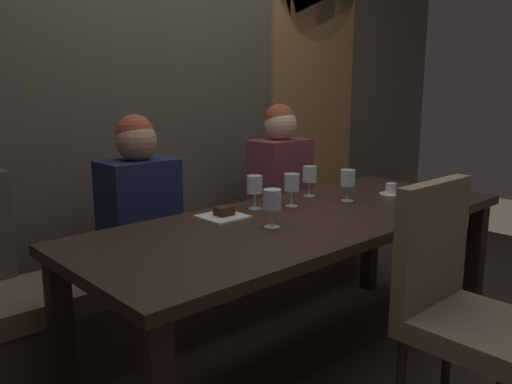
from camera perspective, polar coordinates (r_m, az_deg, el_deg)
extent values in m
plane|color=#382D26|center=(2.69, 5.19, -18.08)|extent=(9.00, 9.00, 0.00)
cube|color=brown|center=(3.27, -10.86, 14.47)|extent=(6.00, 0.12, 3.00)
cube|color=olive|center=(4.11, 6.23, 7.73)|extent=(0.90, 0.05, 2.10)
cube|color=black|center=(3.18, 22.87, -7.29)|extent=(0.08, 0.08, 0.69)
cube|color=black|center=(2.25, -20.52, -15.00)|extent=(0.08, 0.08, 0.69)
cube|color=black|center=(3.50, 12.41, -4.89)|extent=(0.08, 0.08, 0.69)
cube|color=#302119|center=(2.41, 5.51, -3.11)|extent=(2.20, 0.84, 0.04)
cube|color=#4A3C2E|center=(3.07, -4.64, -10.46)|extent=(2.50, 0.40, 0.35)
cube|color=brown|center=(2.99, -4.71, -6.47)|extent=(2.50, 0.44, 0.10)
cylinder|color=#302119|center=(2.44, 20.21, -16.46)|extent=(0.04, 0.04, 0.42)
cube|color=#7F6B51|center=(2.12, 22.84, -13.62)|extent=(0.44, 0.44, 0.08)
cube|color=#7F6B51|center=(2.09, 18.74, -5.36)|extent=(0.44, 0.06, 0.48)
cube|color=#192342|center=(2.63, -12.66, -2.19)|extent=(0.36, 0.24, 0.52)
sphere|color=tan|center=(2.57, -13.01, 5.48)|extent=(0.20, 0.20, 0.20)
sphere|color=brown|center=(2.58, -13.16, 6.27)|extent=(0.18, 0.18, 0.18)
cube|color=brown|center=(3.25, 2.65, 0.94)|extent=(0.36, 0.24, 0.55)
sphere|color=#DBB293|center=(3.20, 2.71, 7.41)|extent=(0.20, 0.20, 0.20)
sphere|color=brown|center=(3.20, 2.59, 8.04)|extent=(0.18, 0.18, 0.18)
cylinder|color=silver|center=(2.73, 9.96, -0.94)|extent=(0.06, 0.06, 0.00)
cylinder|color=silver|center=(2.72, 9.99, -0.13)|extent=(0.01, 0.01, 0.07)
cylinder|color=silver|center=(2.71, 10.05, 1.53)|extent=(0.08, 0.08, 0.08)
cylinder|color=gold|center=(2.71, 10.04, 1.18)|extent=(0.07, 0.07, 0.05)
cylinder|color=silver|center=(2.52, -0.14, -1.81)|extent=(0.06, 0.06, 0.00)
cylinder|color=silver|center=(2.51, -0.14, -0.94)|extent=(0.01, 0.01, 0.07)
cylinder|color=silver|center=(2.50, -0.15, 0.85)|extent=(0.08, 0.08, 0.08)
cylinder|color=silver|center=(2.82, 5.85, -0.41)|extent=(0.06, 0.06, 0.00)
cylinder|color=silver|center=(2.81, 5.87, 0.38)|extent=(0.01, 0.01, 0.07)
cylinder|color=silver|center=(2.80, 5.90, 1.98)|extent=(0.08, 0.08, 0.08)
cylinder|color=gold|center=(2.81, 5.89, 1.42)|extent=(0.07, 0.07, 0.02)
cylinder|color=silver|center=(2.58, 3.92, -1.54)|extent=(0.06, 0.06, 0.00)
cylinder|color=silver|center=(2.57, 3.93, -0.68)|extent=(0.01, 0.01, 0.07)
cylinder|color=silver|center=(2.55, 3.95, 1.07)|extent=(0.08, 0.08, 0.08)
cylinder|color=maroon|center=(2.56, 3.95, 0.50)|extent=(0.07, 0.07, 0.03)
cylinder|color=silver|center=(2.20, 1.77, -3.84)|extent=(0.06, 0.06, 0.00)
cylinder|color=silver|center=(2.19, 1.77, -2.85)|extent=(0.01, 0.01, 0.07)
cylinder|color=silver|center=(2.17, 1.79, -0.81)|extent=(0.08, 0.08, 0.08)
cylinder|color=gold|center=(2.18, 1.78, -1.37)|extent=(0.07, 0.07, 0.04)
cylinder|color=white|center=(2.93, 14.56, -0.22)|extent=(0.12, 0.12, 0.01)
cylinder|color=white|center=(2.93, 14.59, 0.39)|extent=(0.06, 0.06, 0.06)
cylinder|color=brown|center=(2.92, 14.62, 0.85)|extent=(0.05, 0.05, 0.01)
cube|color=white|center=(2.36, -3.69, -2.72)|extent=(0.19, 0.19, 0.01)
cube|color=#381E14|center=(2.36, -3.51, -2.09)|extent=(0.08, 0.06, 0.04)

